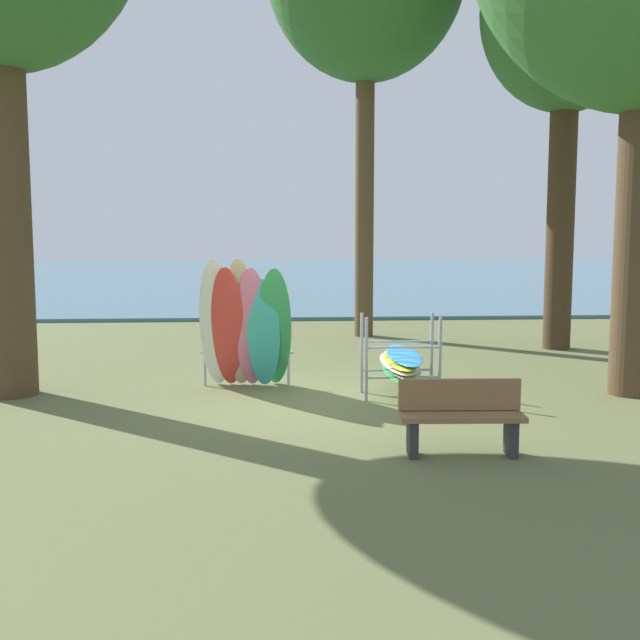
# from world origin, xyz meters

# --- Properties ---
(ground_plane) EXTENTS (80.00, 80.00, 0.00)m
(ground_plane) POSITION_xyz_m (0.00, 0.00, 0.00)
(ground_plane) COLOR #60663D
(lake_water) EXTENTS (80.00, 36.00, 0.10)m
(lake_water) POSITION_xyz_m (0.00, 28.03, 0.05)
(lake_water) COLOR #477084
(lake_water) RESTS_ON ground
(tree_mid_behind) EXTENTS (3.51, 3.51, 8.91)m
(tree_mid_behind) POSITION_xyz_m (5.51, 4.83, 6.75)
(tree_mid_behind) COLOR #42301E
(tree_mid_behind) RESTS_ON ground
(leaning_board_pile) EXTENTS (1.52, 1.07, 2.12)m
(leaning_board_pile) POSITION_xyz_m (-0.92, 0.93, 0.99)
(leaning_board_pile) COLOR white
(leaning_board_pile) RESTS_ON ground
(board_storage_rack) EXTENTS (1.15, 2.13, 1.25)m
(board_storage_rack) POSITION_xyz_m (1.45, 0.33, 0.52)
(board_storage_rack) COLOR #9EA0A5
(board_storage_rack) RESTS_ON ground
(park_bench) EXTENTS (1.42, 0.47, 0.85)m
(park_bench) POSITION_xyz_m (1.63, -2.80, 0.45)
(park_bench) COLOR #2D2D33
(park_bench) RESTS_ON ground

